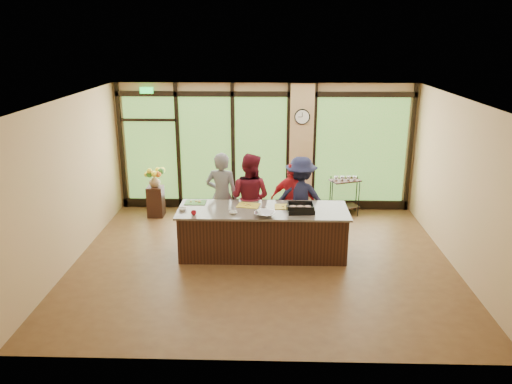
# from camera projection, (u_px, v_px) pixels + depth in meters

# --- Properties ---
(floor) EXTENTS (7.00, 7.00, 0.00)m
(floor) POSITION_uv_depth(u_px,v_px,m) (262.00, 261.00, 9.36)
(floor) COLOR brown
(floor) RESTS_ON ground
(ceiling) EXTENTS (7.00, 7.00, 0.00)m
(ceiling) POSITION_uv_depth(u_px,v_px,m) (263.00, 100.00, 8.44)
(ceiling) COLOR white
(ceiling) RESTS_ON back_wall
(back_wall) EXTENTS (7.00, 0.00, 7.00)m
(back_wall) POSITION_uv_depth(u_px,v_px,m) (265.00, 147.00, 11.76)
(back_wall) COLOR tan
(back_wall) RESTS_ON floor
(left_wall) EXTENTS (0.00, 6.00, 6.00)m
(left_wall) POSITION_uv_depth(u_px,v_px,m) (69.00, 183.00, 9.00)
(left_wall) COLOR tan
(left_wall) RESTS_ON floor
(right_wall) EXTENTS (0.00, 6.00, 6.00)m
(right_wall) POSITION_uv_depth(u_px,v_px,m) (461.00, 186.00, 8.80)
(right_wall) COLOR tan
(right_wall) RESTS_ON floor
(window_wall) EXTENTS (6.90, 0.12, 3.00)m
(window_wall) POSITION_uv_depth(u_px,v_px,m) (272.00, 152.00, 11.74)
(window_wall) COLOR tan
(window_wall) RESTS_ON floor
(island_base) EXTENTS (3.10, 1.00, 0.88)m
(island_base) POSITION_uv_depth(u_px,v_px,m) (263.00, 233.00, 9.51)
(island_base) COLOR black
(island_base) RESTS_ON floor
(countertop) EXTENTS (3.20, 1.10, 0.04)m
(countertop) POSITION_uv_depth(u_px,v_px,m) (263.00, 210.00, 9.37)
(countertop) COLOR slate
(countertop) RESTS_ON island_base
(wall_clock) EXTENTS (0.36, 0.04, 0.36)m
(wall_clock) POSITION_uv_depth(u_px,v_px,m) (302.00, 117.00, 11.38)
(wall_clock) COLOR black
(wall_clock) RESTS_ON window_wall
(cook_left) EXTENTS (0.72, 0.52, 1.83)m
(cook_left) POSITION_uv_depth(u_px,v_px,m) (222.00, 196.00, 10.11)
(cook_left) COLOR slate
(cook_left) RESTS_ON floor
(cook_midleft) EXTENTS (1.09, 0.99, 1.82)m
(cook_midleft) POSITION_uv_depth(u_px,v_px,m) (250.00, 197.00, 10.06)
(cook_midleft) COLOR maroon
(cook_midleft) RESTS_ON floor
(cook_midright) EXTENTS (1.01, 0.64, 1.61)m
(cook_midright) POSITION_uv_depth(u_px,v_px,m) (293.00, 201.00, 10.16)
(cook_midright) COLOR red
(cook_midright) RESTS_ON floor
(cook_right) EXTENTS (1.19, 0.78, 1.73)m
(cook_right) POSITION_uv_depth(u_px,v_px,m) (301.00, 198.00, 10.14)
(cook_right) COLOR #1C1F3E
(cook_right) RESTS_ON floor
(roasting_pan) EXTENTS (0.52, 0.42, 0.09)m
(roasting_pan) POSITION_uv_depth(u_px,v_px,m) (300.00, 210.00, 9.20)
(roasting_pan) COLOR black
(roasting_pan) RESTS_ON countertop
(mixing_bowl) EXTENTS (0.46, 0.46, 0.09)m
(mixing_bowl) POSITION_uv_depth(u_px,v_px,m) (265.00, 214.00, 8.97)
(mixing_bowl) COLOR silver
(mixing_bowl) RESTS_ON countertop
(cutting_board_left) EXTENTS (0.40, 0.30, 0.01)m
(cutting_board_left) POSITION_uv_depth(u_px,v_px,m) (196.00, 202.00, 9.71)
(cutting_board_left) COLOR #428630
(cutting_board_left) RESTS_ON countertop
(cutting_board_center) EXTENTS (0.47, 0.39, 0.01)m
(cutting_board_center) POSITION_uv_depth(u_px,v_px,m) (248.00, 205.00, 9.55)
(cutting_board_center) COLOR gold
(cutting_board_center) RESTS_ON countertop
(cutting_board_right) EXTENTS (0.41, 0.31, 0.01)m
(cutting_board_right) POSITION_uv_depth(u_px,v_px,m) (285.00, 207.00, 9.48)
(cutting_board_right) COLOR gold
(cutting_board_right) RESTS_ON countertop
(prep_bowl_near) EXTENTS (0.15, 0.15, 0.05)m
(prep_bowl_near) POSITION_uv_depth(u_px,v_px,m) (182.00, 209.00, 9.29)
(prep_bowl_near) COLOR white
(prep_bowl_near) RESTS_ON countertop
(prep_bowl_mid) EXTENTS (0.18, 0.18, 0.05)m
(prep_bowl_mid) POSITION_uv_depth(u_px,v_px,m) (233.00, 213.00, 9.11)
(prep_bowl_mid) COLOR white
(prep_bowl_mid) RESTS_ON countertop
(prep_bowl_far) EXTENTS (0.17, 0.17, 0.03)m
(prep_bowl_far) POSITION_uv_depth(u_px,v_px,m) (302.00, 204.00, 9.59)
(prep_bowl_far) COLOR white
(prep_bowl_far) RESTS_ON countertop
(red_ramekin) EXTENTS (0.12, 0.12, 0.08)m
(red_ramekin) POSITION_uv_depth(u_px,v_px,m) (194.00, 213.00, 9.05)
(red_ramekin) COLOR maroon
(red_ramekin) RESTS_ON countertop
(flower_stand) EXTENTS (0.36, 0.36, 0.71)m
(flower_stand) POSITION_uv_depth(u_px,v_px,m) (156.00, 201.00, 11.54)
(flower_stand) COLOR black
(flower_stand) RESTS_ON floor
(flower_vase) EXTENTS (0.32, 0.32, 0.28)m
(flower_vase) POSITION_uv_depth(u_px,v_px,m) (155.00, 181.00, 11.39)
(flower_vase) COLOR olive
(flower_vase) RESTS_ON flower_stand
(bar_cart) EXTENTS (0.77, 0.61, 0.92)m
(bar_cart) POSITION_uv_depth(u_px,v_px,m) (345.00, 191.00, 11.62)
(bar_cart) COLOR black
(bar_cart) RESTS_ON floor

